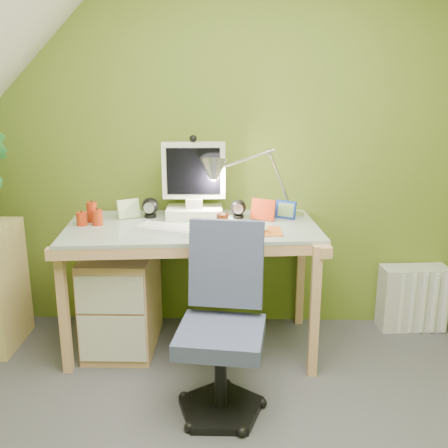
{
  "coord_description": "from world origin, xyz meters",
  "views": [
    {
      "loc": [
        0.07,
        -1.71,
        1.61
      ],
      "look_at": [
        0.0,
        1.0,
        0.85
      ],
      "focal_mm": 42.0,
      "sensor_mm": 36.0,
      "label": 1
    }
  ],
  "objects_px": {
    "monitor": "(194,172)",
    "radiator": "(413,298)",
    "desk": "(193,287)",
    "desk_lamp": "(268,168)",
    "task_chair": "(221,336)"
  },
  "relations": [
    {
      "from": "monitor",
      "to": "desk_lamp",
      "type": "bearing_deg",
      "value": -2.67
    },
    {
      "from": "desk",
      "to": "radiator",
      "type": "relative_size",
      "value": 3.42
    },
    {
      "from": "desk_lamp",
      "to": "task_chair",
      "type": "bearing_deg",
      "value": -119.15
    },
    {
      "from": "desk",
      "to": "desk_lamp",
      "type": "relative_size",
      "value": 2.37
    },
    {
      "from": "radiator",
      "to": "desk",
      "type": "bearing_deg",
      "value": -174.0
    },
    {
      "from": "task_chair",
      "to": "radiator",
      "type": "distance_m",
      "value": 1.57
    },
    {
      "from": "desk",
      "to": "desk_lamp",
      "type": "height_order",
      "value": "desk_lamp"
    },
    {
      "from": "desk",
      "to": "task_chair",
      "type": "relative_size",
      "value": 1.74
    },
    {
      "from": "monitor",
      "to": "task_chair",
      "type": "relative_size",
      "value": 0.66
    },
    {
      "from": "monitor",
      "to": "task_chair",
      "type": "bearing_deg",
      "value": -80.39
    },
    {
      "from": "desk_lamp",
      "to": "task_chair",
      "type": "relative_size",
      "value": 0.74
    },
    {
      "from": "desk",
      "to": "radiator",
      "type": "height_order",
      "value": "desk"
    },
    {
      "from": "task_chair",
      "to": "desk_lamp",
      "type": "bearing_deg",
      "value": 79.6
    },
    {
      "from": "desk_lamp",
      "to": "desk",
      "type": "bearing_deg",
      "value": -170.32
    },
    {
      "from": "monitor",
      "to": "radiator",
      "type": "distance_m",
      "value": 1.66
    }
  ]
}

